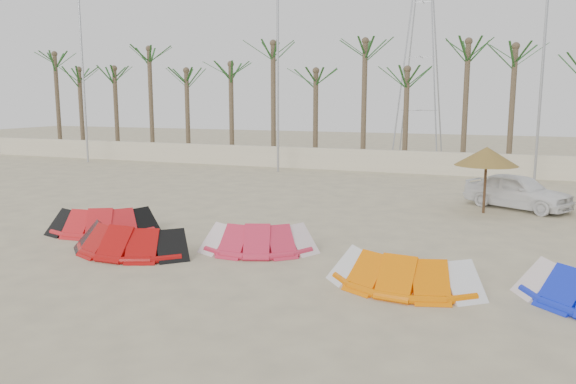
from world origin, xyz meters
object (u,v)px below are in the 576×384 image
at_px(kite_orange, 405,268).
at_px(kite_red_left, 109,219).
at_px(parasol_left, 487,156).
at_px(kite_red_mid, 135,237).
at_px(kite_red_right, 263,236).
at_px(car, 518,191).

bearing_deg(kite_orange, kite_red_left, 168.88).
bearing_deg(kite_red_left, parasol_left, 33.71).
bearing_deg(kite_red_left, kite_red_mid, -37.08).
bearing_deg(kite_red_mid, kite_red_right, 23.20).
height_order(parasol_left, car, parasol_left).
distance_m(kite_red_right, parasol_left, 9.84).
distance_m(kite_red_left, kite_red_right, 5.58).
bearing_deg(car, kite_red_left, 154.22).
height_order(kite_orange, parasol_left, parasol_left).
relative_size(kite_red_mid, parasol_left, 1.43).
height_order(kite_red_left, kite_orange, same).
height_order(kite_red_mid, parasol_left, parasol_left).
height_order(kite_red_mid, kite_orange, same).
relative_size(kite_red_left, car, 0.93).
relative_size(kite_red_mid, kite_red_right, 1.02).
distance_m(kite_red_left, kite_orange, 10.07).
relative_size(kite_red_mid, car, 0.88).
bearing_deg(kite_red_right, parasol_left, 53.89).
relative_size(kite_red_left, kite_red_right, 1.09).
bearing_deg(parasol_left, kite_red_left, -146.29).
height_order(kite_red_left, car, car).
bearing_deg(kite_red_left, kite_red_right, -3.03).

